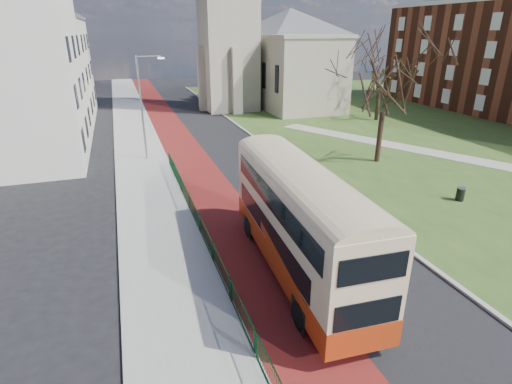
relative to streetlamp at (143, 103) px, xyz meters
name	(u,v)px	position (x,y,z in m)	size (l,w,h in m)	color
ground	(281,262)	(4.35, -18.00, -4.59)	(160.00, 160.00, 0.00)	black
road_carriageway	(213,147)	(5.85, 2.00, -4.59)	(9.00, 120.00, 0.01)	black
bus_lane	(184,150)	(3.15, 2.00, -4.59)	(3.40, 120.00, 0.01)	#591414
pavement_west	(139,153)	(-0.65, 2.00, -4.53)	(4.00, 120.00, 0.12)	gray
kerb_west	(163,151)	(1.35, 2.00, -4.53)	(0.25, 120.00, 0.13)	#999993
kerb_east	(254,137)	(10.45, 4.00, -4.53)	(0.25, 80.00, 0.13)	#999993
grass_green	(420,124)	(30.35, 4.00, -4.57)	(40.00, 80.00, 0.04)	#2F4E1C
footpath	(460,158)	(24.35, -8.00, -4.54)	(2.20, 36.00, 0.03)	#9E998C
pedestrian_railing	(199,223)	(1.40, -14.00, -4.04)	(0.07, 24.00, 1.12)	#0B3319
gothic_church	(262,3)	(16.91, 20.00, 8.54)	(16.38, 18.00, 40.00)	gray
street_block_near	(8,76)	(-9.65, 4.00, 1.92)	(10.30, 14.30, 13.00)	beige
street_block_far	(41,69)	(-9.65, 20.00, 1.17)	(10.30, 16.30, 11.50)	beige
streetlamp	(143,103)	(0.00, 0.00, 0.00)	(2.13, 0.18, 8.00)	gray
bus	(300,217)	(4.71, -18.95, -1.95)	(3.17, 11.19, 4.63)	#982C0E
winter_tree_near	(387,70)	(17.35, -6.47, 2.52)	(8.74, 8.74, 10.21)	black
winter_tree_far	(381,73)	(26.78, 7.38, 0.75)	(6.87, 6.87, 7.66)	black
litter_bin	(460,194)	(17.45, -15.01, -4.12)	(0.59, 0.59, 0.85)	black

